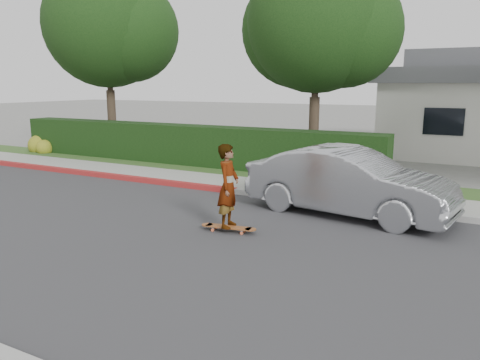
# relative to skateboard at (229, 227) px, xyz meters

# --- Properties ---
(ground) EXTENTS (120.00, 120.00, 0.00)m
(ground) POSITION_rel_skateboard_xyz_m (-2.48, -1.04, -0.10)
(ground) COLOR slate
(ground) RESTS_ON ground
(road) EXTENTS (60.00, 8.00, 0.01)m
(road) POSITION_rel_skateboard_xyz_m (-2.48, -1.04, -0.10)
(road) COLOR #2D2D30
(road) RESTS_ON ground
(curb_far) EXTENTS (60.00, 0.20, 0.15)m
(curb_far) POSITION_rel_skateboard_xyz_m (-2.48, 3.06, -0.03)
(curb_far) COLOR #9E9E99
(curb_far) RESTS_ON ground
(curb_red_section) EXTENTS (12.00, 0.21, 0.15)m
(curb_red_section) POSITION_rel_skateboard_xyz_m (-7.48, 3.06, -0.02)
(curb_red_section) COLOR maroon
(curb_red_section) RESTS_ON ground
(sidewalk_far) EXTENTS (60.00, 1.60, 0.12)m
(sidewalk_far) POSITION_rel_skateboard_xyz_m (-2.48, 3.96, -0.04)
(sidewalk_far) COLOR gray
(sidewalk_far) RESTS_ON ground
(planting_strip) EXTENTS (60.00, 1.60, 0.10)m
(planting_strip) POSITION_rel_skateboard_xyz_m (-2.48, 5.56, -0.05)
(planting_strip) COLOR #2D4C1E
(planting_strip) RESTS_ON ground
(hedge) EXTENTS (15.00, 1.00, 1.50)m
(hedge) POSITION_rel_skateboard_xyz_m (-5.48, 6.16, 0.65)
(hedge) COLOR black
(hedge) RESTS_ON ground
(flowering_shrub) EXTENTS (1.40, 1.00, 0.90)m
(flowering_shrub) POSITION_rel_skateboard_xyz_m (-12.49, 5.69, 0.23)
(flowering_shrub) COLOR #2D4C19
(flowering_shrub) RESTS_ON ground
(tree_left) EXTENTS (5.99, 5.21, 8.00)m
(tree_left) POSITION_rel_skateboard_xyz_m (-9.99, 7.64, 5.16)
(tree_left) COLOR #33261C
(tree_left) RESTS_ON ground
(tree_center) EXTENTS (5.66, 4.84, 7.44)m
(tree_center) POSITION_rel_skateboard_xyz_m (-0.99, 8.14, 4.80)
(tree_center) COLOR #33261C
(tree_center) RESTS_ON ground
(skateboard) EXTENTS (1.20, 0.40, 0.11)m
(skateboard) POSITION_rel_skateboard_xyz_m (0.00, 0.00, 0.00)
(skateboard) COLOR #E6683F
(skateboard) RESTS_ON ground
(skateboarder) EXTENTS (0.50, 0.68, 1.70)m
(skateboarder) POSITION_rel_skateboard_xyz_m (-0.00, 0.00, 0.86)
(skateboarder) COLOR white
(skateboarder) RESTS_ON skateboard
(car_silver) EXTENTS (4.88, 2.30, 1.55)m
(car_silver) POSITION_rel_skateboard_xyz_m (1.79, 2.43, 0.67)
(car_silver) COLOR #A9ABB0
(car_silver) RESTS_ON ground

